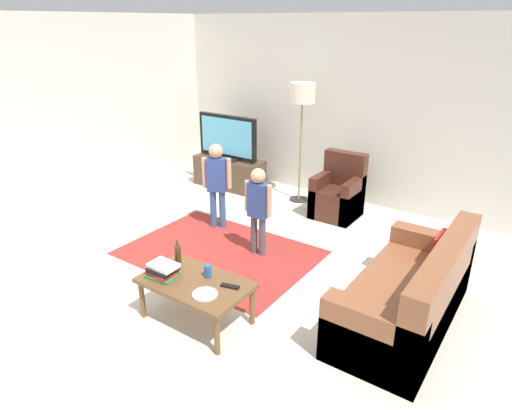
# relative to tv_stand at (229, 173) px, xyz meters

# --- Properties ---
(ground) EXTENTS (7.80, 7.80, 0.00)m
(ground) POSITION_rel_tv_stand_xyz_m (1.74, -2.30, -0.24)
(ground) COLOR beige
(wall_back) EXTENTS (6.00, 0.12, 2.70)m
(wall_back) POSITION_rel_tv_stand_xyz_m (1.74, 0.70, 1.11)
(wall_back) COLOR silver
(wall_back) RESTS_ON ground
(wall_left) EXTENTS (0.12, 6.00, 2.70)m
(wall_left) POSITION_rel_tv_stand_xyz_m (-1.26, -2.30, 1.11)
(wall_left) COLOR silver
(wall_left) RESTS_ON ground
(area_rug) EXTENTS (2.20, 1.60, 0.01)m
(area_rug) POSITION_rel_tv_stand_xyz_m (1.34, -1.89, -0.24)
(area_rug) COLOR #9E2D28
(area_rug) RESTS_ON ground
(tv_stand) EXTENTS (1.20, 0.44, 0.50)m
(tv_stand) POSITION_rel_tv_stand_xyz_m (0.00, 0.00, 0.00)
(tv_stand) COLOR #4C3828
(tv_stand) RESTS_ON ground
(tv) EXTENTS (1.10, 0.28, 0.71)m
(tv) POSITION_rel_tv_stand_xyz_m (-0.00, -0.02, 0.60)
(tv) COLOR black
(tv) RESTS_ON tv_stand
(couch) EXTENTS (0.80, 1.80, 0.86)m
(couch) POSITION_rel_tv_stand_xyz_m (3.64, -1.96, 0.05)
(couch) COLOR brown
(couch) RESTS_ON ground
(armchair) EXTENTS (0.60, 0.60, 0.90)m
(armchair) POSITION_rel_tv_stand_xyz_m (2.00, -0.04, 0.05)
(armchair) COLOR #472319
(armchair) RESTS_ON ground
(floor_lamp) EXTENTS (0.36, 0.36, 1.78)m
(floor_lamp) POSITION_rel_tv_stand_xyz_m (1.25, 0.15, 1.30)
(floor_lamp) COLOR #262626
(floor_lamp) RESTS_ON ground
(child_near_tv) EXTENTS (0.35, 0.24, 1.15)m
(child_near_tv) POSITION_rel_tv_stand_xyz_m (0.85, -1.32, 0.45)
(child_near_tv) COLOR #33598C
(child_near_tv) RESTS_ON ground
(child_center) EXTENTS (0.36, 0.17, 1.07)m
(child_center) POSITION_rel_tv_stand_xyz_m (1.72, -1.64, 0.40)
(child_center) COLOR #4C4C59
(child_center) RESTS_ON ground
(coffee_table) EXTENTS (1.00, 0.60, 0.42)m
(coffee_table) POSITION_rel_tv_stand_xyz_m (2.00, -3.03, 0.13)
(coffee_table) COLOR brown
(coffee_table) RESTS_ON ground
(book_stack) EXTENTS (0.29, 0.24, 0.14)m
(book_stack) POSITION_rel_tv_stand_xyz_m (1.71, -3.14, 0.24)
(book_stack) COLOR #388C4C
(book_stack) RESTS_ON coffee_table
(bottle) EXTENTS (0.06, 0.06, 0.28)m
(bottle) POSITION_rel_tv_stand_xyz_m (1.70, -2.93, 0.29)
(bottle) COLOR #4C3319
(bottle) RESTS_ON coffee_table
(tv_remote) EXTENTS (0.18, 0.09, 0.02)m
(tv_remote) POSITION_rel_tv_stand_xyz_m (2.32, -2.93, 0.19)
(tv_remote) COLOR black
(tv_remote) RESTS_ON coffee_table
(soda_can) EXTENTS (0.07, 0.07, 0.12)m
(soda_can) POSITION_rel_tv_stand_xyz_m (2.05, -2.91, 0.24)
(soda_can) COLOR #2659B2
(soda_can) RESTS_ON coffee_table
(plate) EXTENTS (0.22, 0.22, 0.02)m
(plate) POSITION_rel_tv_stand_xyz_m (2.22, -3.15, 0.18)
(plate) COLOR white
(plate) RESTS_ON coffee_table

